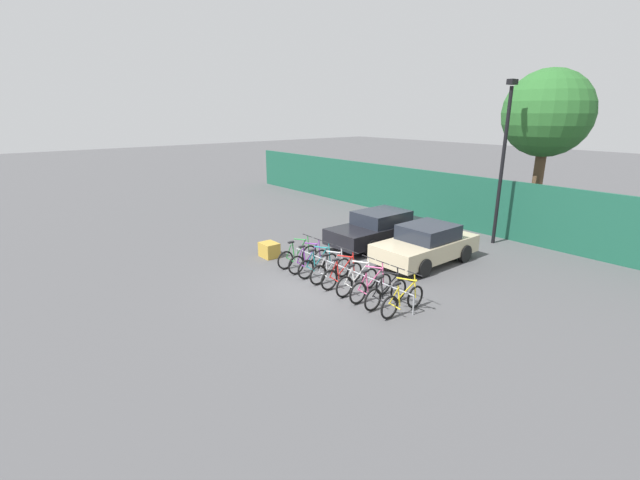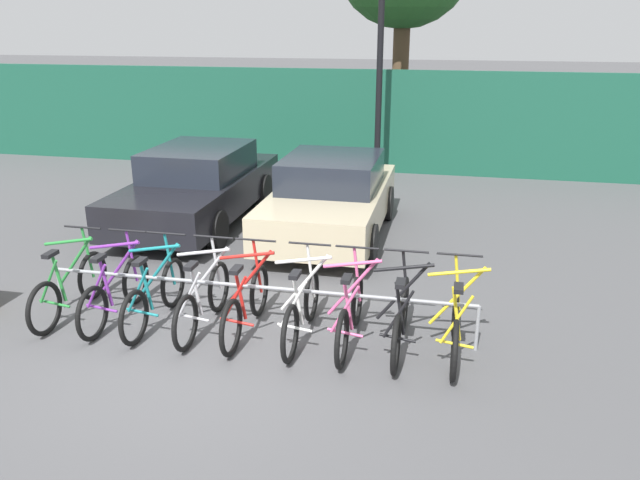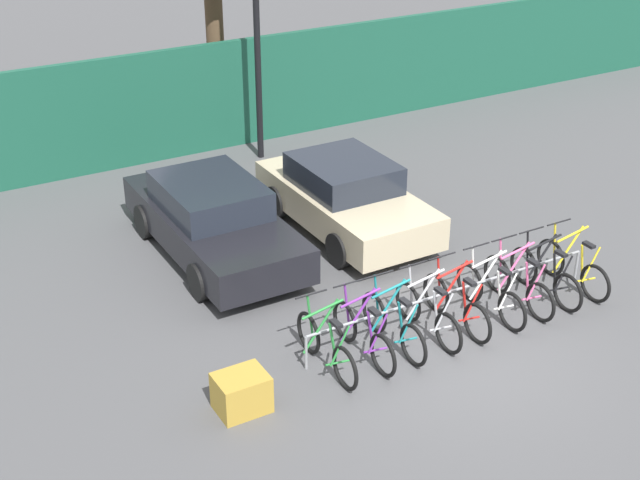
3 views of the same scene
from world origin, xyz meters
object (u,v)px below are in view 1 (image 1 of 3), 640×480
bicycle_silver (331,270)px  bicycle_white (357,281)px  bike_rack (347,270)px  bicycle_green (298,256)px  car_beige (426,244)px  tree_behind_hoarding (547,114)px  bicycle_red (342,275)px  bicycle_black (386,293)px  bicycle_purple (309,260)px  bicycle_teal (318,265)px  car_black (380,228)px  bicycle_pink (371,287)px  bicycle_yellow (403,300)px  lamp_post (503,156)px  cargo_crate (269,250)px

bicycle_silver → bicycle_white: size_ratio=1.00×
bike_rack → bicycle_green: 2.40m
bike_rack → car_beige: 3.66m
tree_behind_hoarding → bicycle_red: bearing=-94.1°
bicycle_white → bicycle_black: bearing=-1.3°
bicycle_purple → bicycle_teal: (0.53, 0.00, 0.00)m
tree_behind_hoarding → bicycle_black: bearing=-84.3°
bicycle_purple → bicycle_green: bearing=176.4°
car_black → bicycle_black: bearing=-44.8°
bicycle_pink → car_beige: (-0.98, 3.80, 0.31)m
bicycle_white → tree_behind_hoarding: (0.08, 10.77, 4.76)m
bicycle_teal → bicycle_yellow: (3.63, 0.00, 0.00)m
bicycle_red → lamp_post: 8.61m
bicycle_purple → car_beige: (1.99, 3.80, 0.31)m
bicycle_pink → lamp_post: (-0.71, 7.97, 3.19)m
bicycle_teal → bicycle_purple: bearing=-177.3°
bicycle_red → cargo_crate: 3.82m
bicycle_teal → tree_behind_hoarding: 11.94m
bicycle_teal → cargo_crate: bearing=-171.9°
car_black → tree_behind_hoarding: tree_behind_hoarding is taller
bicycle_white → bicycle_black: 1.16m
bicycle_purple → tree_behind_hoarding: size_ratio=0.24×
bicycle_white → lamp_post: (-0.13, 7.97, 3.19)m
bicycle_silver → bicycle_white: (1.23, 0.00, 0.00)m
bicycle_green → bike_rack: bearing=6.0°
bike_rack → car_beige: size_ratio=1.31×
bicycle_white → car_beige: 3.83m
bicycle_silver → cargo_crate: (-3.27, -0.25, -0.10)m
bicycle_red → lamp_post: bearing=85.5°
bicycle_black → car_beige: 4.12m
bicycle_black → lamp_post: 8.68m
bicycle_red → bike_rack: bearing=70.7°
bicycle_silver → bicycle_red: same height
lamp_post → cargo_crate: 9.87m
bicycle_red → bicycle_black: same height
bicycle_pink → bicycle_black: 0.58m
bicycle_pink → tree_behind_hoarding: tree_behind_hoarding is taller
bicycle_red → bicycle_white: size_ratio=1.00×
bicycle_pink → car_beige: car_beige is taller
bicycle_green → bicycle_yellow: 4.79m
bicycle_pink → lamp_post: 8.62m
bicycle_teal → bike_rack: bearing=9.6°
bicycle_green → car_beige: size_ratio=0.42×
bicycle_red → bicycle_yellow: size_ratio=1.00×
bike_rack → bicycle_red: (-0.05, -0.15, -0.13)m
bicycle_silver → car_beige: size_ratio=0.42×
car_black → lamp_post: 5.59m
car_black → bicycle_red: bearing=-60.8°
bicycle_red → bicycle_yellow: same height
bicycle_teal → bicycle_silver: 0.63m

